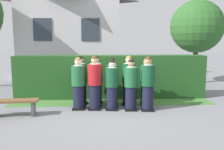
{
  "coord_description": "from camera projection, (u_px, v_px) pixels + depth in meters",
  "views": [
    {
      "loc": [
        -0.35,
        -7.45,
        2.19
      ],
      "look_at": [
        0.0,
        0.28,
        1.05
      ],
      "focal_mm": 39.09,
      "sensor_mm": 36.0,
      "label": 1
    }
  ],
  "objects": [
    {
      "name": "student_rear_row_0",
      "position": [
        81.0,
        81.0,
        8.18
      ],
      "size": [
        0.45,
        0.55,
        1.64
      ],
      "color": "black",
      "rests_on": "ground"
    },
    {
      "name": "student_front_row_3",
      "position": [
        131.0,
        86.0,
        7.54
      ],
      "size": [
        0.41,
        0.48,
        1.59
      ],
      "color": "black",
      "rests_on": "ground"
    },
    {
      "name": "lawn_strip",
      "position": [
        111.0,
        102.0,
        8.49
      ],
      "size": [
        7.05,
        0.9,
        0.01
      ],
      "primitive_type": "cube",
      "color": "#477A38",
      "rests_on": "ground"
    },
    {
      "name": "school_building_main",
      "position": [
        71.0,
        25.0,
        13.7
      ],
      "size": [
        5.51,
        3.8,
        5.84
      ],
      "color": "silver",
      "rests_on": "ground"
    },
    {
      "name": "hedge",
      "position": [
        110.0,
        77.0,
        9.17
      ],
      "size": [
        7.05,
        0.7,
        1.59
      ],
      "color": "#214C1E",
      "rests_on": "ground"
    },
    {
      "name": "ground_plane",
      "position": [
        112.0,
        109.0,
        7.7
      ],
      "size": [
        60.0,
        60.0,
        0.0
      ],
      "primitive_type": "plane",
      "color": "slate"
    },
    {
      "name": "student_rear_row_3",
      "position": [
        129.0,
        81.0,
        8.14
      ],
      "size": [
        0.43,
        0.52,
        1.66
      ],
      "color": "black",
      "rests_on": "ground"
    },
    {
      "name": "student_rear_row_1",
      "position": [
        96.0,
        81.0,
        8.15
      ],
      "size": [
        0.44,
        0.52,
        1.66
      ],
      "color": "black",
      "rests_on": "ground"
    },
    {
      "name": "student_front_row_2",
      "position": [
        112.0,
        86.0,
        7.58
      ],
      "size": [
        0.43,
        0.53,
        1.57
      ],
      "color": "black",
      "rests_on": "ground"
    },
    {
      "name": "student_rear_row_4",
      "position": [
        146.0,
        83.0,
        8.1
      ],
      "size": [
        0.41,
        0.52,
        1.57
      ],
      "color": "black",
      "rests_on": "ground"
    },
    {
      "name": "oak_tree_right",
      "position": [
        197.0,
        27.0,
        11.87
      ],
      "size": [
        2.56,
        2.56,
        4.09
      ],
      "color": "brown",
      "rests_on": "ground"
    },
    {
      "name": "student_front_row_4",
      "position": [
        148.0,
        85.0,
        7.51
      ],
      "size": [
        0.44,
        0.55,
        1.68
      ],
      "color": "black",
      "rests_on": "ground"
    },
    {
      "name": "student_rear_row_2",
      "position": [
        112.0,
        82.0,
        8.17
      ],
      "size": [
        0.41,
        0.48,
        1.58
      ],
      "color": "black",
      "rests_on": "ground"
    },
    {
      "name": "student_front_row_0",
      "position": [
        78.0,
        85.0,
        7.64
      ],
      "size": [
        0.43,
        0.48,
        1.63
      ],
      "color": "black",
      "rests_on": "ground"
    },
    {
      "name": "wooden_bench",
      "position": [
        13.0,
        104.0,
        6.95
      ],
      "size": [
        1.42,
        0.47,
        0.48
      ],
      "color": "brown",
      "rests_on": "ground"
    },
    {
      "name": "student_in_red_blazer",
      "position": [
        95.0,
        84.0,
        7.63
      ],
      "size": [
        0.45,
        0.56,
        1.69
      ],
      "color": "black",
      "rests_on": "ground"
    }
  ]
}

